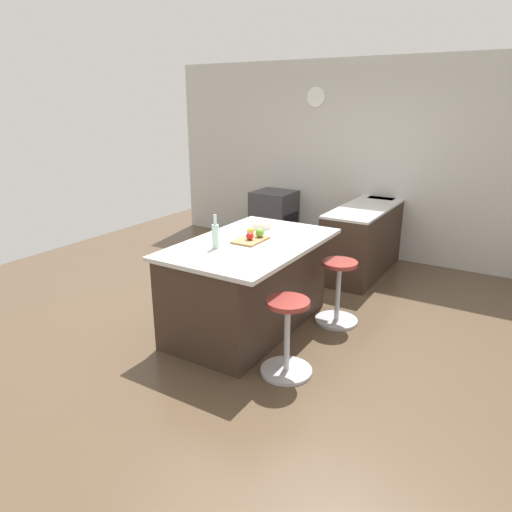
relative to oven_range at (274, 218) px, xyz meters
name	(u,v)px	position (x,y,z in m)	size (l,w,h in m)	color
ground_plane	(254,315)	(2.37, 1.09, -0.43)	(7.78, 7.78, 0.00)	brown
interior_partition_left	(352,159)	(-0.35, 1.08, 0.95)	(0.15, 5.99, 2.76)	beige
sink_cabinet	(374,231)	(0.00, 1.61, 0.02)	(2.53, 0.60, 1.17)	#38281E
oven_range	(274,218)	(0.00, 0.00, 0.00)	(0.60, 0.61, 0.86)	#38383D
kitchen_island	(248,284)	(2.62, 1.17, 0.03)	(1.78, 1.12, 0.91)	#38281E
stool_by_window	(338,294)	(2.06, 1.90, -0.12)	(0.44, 0.44, 0.67)	#B7B7BC
stool_middle	(287,339)	(3.18, 1.90, -0.12)	(0.44, 0.44, 0.67)	#B7B7BC
cutting_board	(251,240)	(2.60, 1.19, 0.49)	(0.36, 0.24, 0.02)	olive
apple_red	(250,236)	(2.63, 1.20, 0.53)	(0.07, 0.07, 0.07)	red
apple_green	(260,233)	(2.50, 1.23, 0.54)	(0.09, 0.09, 0.09)	#609E2D
apple_yellow	(250,231)	(2.48, 1.11, 0.53)	(0.08, 0.08, 0.08)	gold
water_bottle	(215,235)	(2.96, 1.04, 0.60)	(0.06, 0.06, 0.31)	silver
fruit_bowl	(261,224)	(2.14, 1.03, 0.52)	(0.22, 0.22, 0.07)	silver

